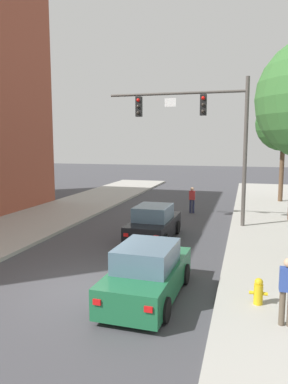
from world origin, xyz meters
name	(u,v)px	position (x,y,z in m)	size (l,w,h in m)	color
ground_plane	(82,289)	(0.00, 0.00, 0.00)	(120.00, 120.00, 0.00)	#424247
traffic_signal_mast	(204,124)	(2.52, 9.46, 5.37)	(7.26, 0.38, 7.50)	#514C47
car_lead_black	(154,224)	(0.70, 6.16, 0.72)	(1.87, 4.26, 1.60)	black
car_following_green	(148,273)	(2.09, -0.06, 0.72)	(1.93, 4.29, 1.60)	#1E663D
pedestrian_crossing_road	(192,199)	(1.46, 12.99, 0.91)	(0.36, 0.22, 1.64)	#232847
pedestrian_sidewalk_right_walker	(287,288)	(5.71, -1.01, 1.06)	(0.36, 0.22, 1.64)	brown
fire_hydrant	(258,291)	(5.12, 0.02, 0.51)	(0.48, 0.24, 0.72)	gold
street_tree_third	(284,124)	(7.15, 18.47, 5.76)	(3.95, 3.95, 7.61)	brown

